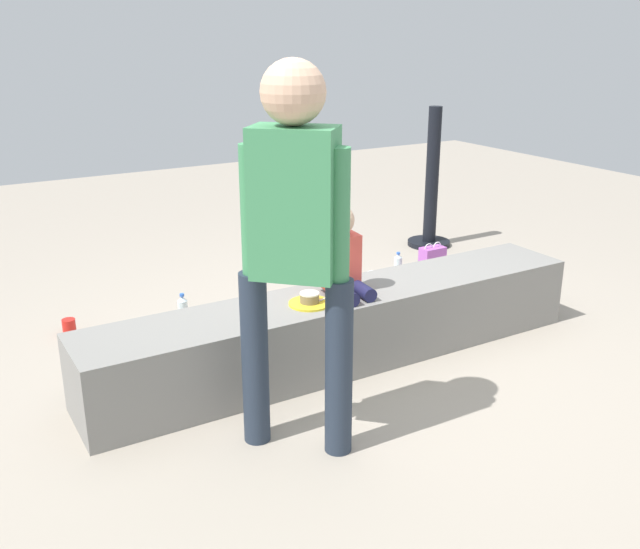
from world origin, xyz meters
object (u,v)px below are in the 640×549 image
Objects in this scene: cake_plate at (310,301)px; party_cup_red at (69,327)px; cake_box_white at (370,287)px; water_bottle_near_gift at (183,311)px; child_seated at (341,255)px; adult_standing at (295,229)px; handbag_black_leather at (327,311)px; water_bottle_far_side at (398,265)px; gift_bag at (432,263)px.

party_cup_red is at bearing 129.25° from cake_plate.
cake_plate is 1.36m from cake_box_white.
party_cup_red is at bearing 160.51° from water_bottle_near_gift.
cake_plate is 1.62m from party_cup_red.
child_seated is 2.16× the size of cake_plate.
child_seated is 0.29× the size of adult_standing.
water_bottle_far_side is at bearing 30.75° from handbag_black_leather.
child_seated is at bearing -148.08° from gift_bag.
adult_standing is 5.31× the size of handbag_black_leather.
gift_bag is 1.54× the size of water_bottle_far_side.
child_seated is 1.54× the size of handbag_black_leather.
gift_bag is at bearing -47.08° from water_bottle_far_side.
water_bottle_near_gift is 1.17× the size of water_bottle_far_side.
cake_plate is at bearing -70.64° from water_bottle_near_gift.
cake_plate is at bearing -150.29° from gift_bag.
adult_standing reaches higher than child_seated.
gift_bag is 0.58m from cake_box_white.
handbag_black_leather is at bearing -27.35° from party_cup_red.
water_bottle_near_gift is at bearing -19.49° from party_cup_red.
cake_plate is at bearing -50.75° from party_cup_red.
adult_standing reaches higher than party_cup_red.
water_bottle_far_side is (1.77, 1.63, -0.92)m from adult_standing.
water_bottle_far_side reaches higher than cake_box_white.
handbag_black_leather is at bearing 53.00° from adult_standing.
water_bottle_far_side is 0.57× the size of handbag_black_leather.
gift_bag is at bearing 18.92° from handbag_black_leather.
handbag_black_leather is at bearing -147.58° from cake_box_white.
child_seated is 1.54× the size of cake_box_white.
water_bottle_far_side is 1.89× the size of party_cup_red.
child_seated is 0.69m from handbag_black_leather.
adult_standing reaches higher than water_bottle_near_gift.
party_cup_red is (-0.61, 1.77, -0.96)m from adult_standing.
water_bottle_near_gift is at bearing 109.36° from cake_plate.
child_seated is 0.96m from adult_standing.
cake_box_white is (0.75, 0.79, -0.57)m from child_seated.
water_bottle_far_side is at bearing 41.35° from child_seated.
cake_plate is 1.82m from gift_bag.
handbag_black_leather is (0.41, 0.49, -0.31)m from cake_plate.
water_bottle_near_gift is at bearing 146.67° from handbag_black_leather.
adult_standing is 7.88× the size of water_bottle_near_gift.
cake_box_white is (0.98, 0.86, -0.38)m from cake_plate.
adult_standing is at bearing -124.72° from cake_plate.
water_bottle_near_gift is (-0.35, 0.99, -0.33)m from cake_plate.
gift_bag is (1.56, 0.89, -0.31)m from cake_plate.
child_seated is at bearing 15.30° from cake_plate.
water_bottle_near_gift is (0.04, 1.55, -0.91)m from adult_standing.
water_bottle_near_gift is 0.90m from handbag_black_leather.
child_seated is at bearing -138.65° from water_bottle_far_side.
cake_box_white is at bearing 46.80° from child_seated.
adult_standing is (-0.62, -0.62, 0.38)m from child_seated.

